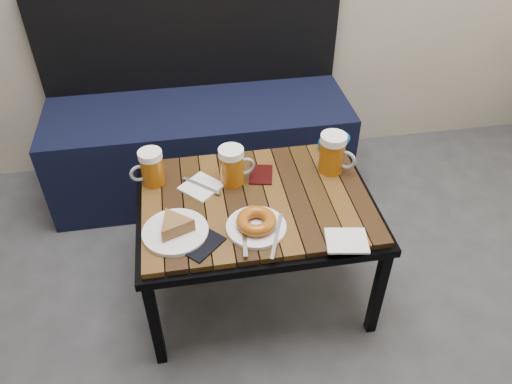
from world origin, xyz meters
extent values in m
cube|color=black|center=(0.01, 1.74, 0.23)|extent=(1.40, 0.50, 0.45)
cube|color=black|center=(0.01, 1.97, 0.70)|extent=(1.40, 0.05, 0.50)
cube|color=black|center=(-0.23, 0.75, 0.21)|extent=(0.04, 0.03, 0.42)
cube|color=black|center=(0.55, 0.75, 0.21)|extent=(0.03, 0.03, 0.42)
cube|color=black|center=(-0.23, 1.31, 0.21)|extent=(0.04, 0.04, 0.42)
cube|color=black|center=(0.55, 1.31, 0.21)|extent=(0.03, 0.04, 0.42)
cube|color=black|center=(0.16, 1.03, 0.43)|extent=(0.84, 0.62, 0.03)
cube|color=#3B240D|center=(0.16, 1.03, 0.46)|extent=(0.80, 0.58, 0.02)
cylinder|color=#9D530C|center=(-0.19, 1.18, 0.53)|extent=(0.10, 0.10, 0.11)
cylinder|color=white|center=(-0.19, 1.18, 0.60)|extent=(0.09, 0.09, 0.03)
torus|color=#8C999E|center=(-0.23, 1.17, 0.53)|extent=(0.07, 0.03, 0.07)
cylinder|color=#9D530C|center=(0.09, 1.14, 0.53)|extent=(0.10, 0.10, 0.12)
cylinder|color=white|center=(0.09, 1.14, 0.60)|extent=(0.09, 0.09, 0.03)
torus|color=#8C999E|center=(0.14, 1.15, 0.53)|extent=(0.07, 0.02, 0.07)
cylinder|color=#9D530C|center=(0.47, 1.15, 0.54)|extent=(0.13, 0.13, 0.13)
cylinder|color=white|center=(0.47, 1.15, 0.61)|extent=(0.10, 0.10, 0.03)
torus|color=#8C999E|center=(0.51, 1.12, 0.54)|extent=(0.07, 0.06, 0.08)
cylinder|color=white|center=(-0.12, 0.90, 0.48)|extent=(0.22, 0.22, 0.01)
cylinder|color=white|center=(0.14, 0.88, 0.48)|extent=(0.20, 0.20, 0.01)
torus|color=#89430C|center=(0.14, 0.88, 0.51)|extent=(0.13, 0.13, 0.04)
cube|color=#A5A8AD|center=(0.20, 0.83, 0.49)|extent=(0.08, 0.20, 0.00)
cube|color=#A5A8AD|center=(0.09, 0.83, 0.49)|extent=(0.03, 0.15, 0.00)
cube|color=white|center=(-0.02, 1.12, 0.48)|extent=(0.18, 0.18, 0.01)
cube|color=#A5A8AD|center=(-0.02, 1.12, 0.48)|extent=(0.13, 0.12, 0.00)
cube|color=white|center=(0.41, 0.77, 0.48)|extent=(0.15, 0.13, 0.01)
cube|color=black|center=(-0.04, 0.84, 0.48)|extent=(0.16, 0.16, 0.01)
cube|color=black|center=(0.20, 1.16, 0.47)|extent=(0.11, 0.13, 0.01)
ellipsoid|color=navy|center=(0.52, 1.29, 0.50)|extent=(0.17, 0.14, 0.06)
camera|label=1|loc=(-0.06, -0.28, 1.61)|focal=35.00mm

